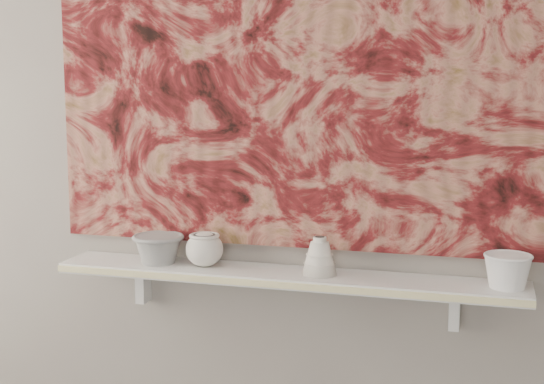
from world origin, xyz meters
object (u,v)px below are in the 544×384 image
(shelf, at_px, (285,277))
(bell_vessel, at_px, (320,256))
(bowl_white, at_px, (508,271))
(bowl_grey, at_px, (158,248))
(cup_cream, at_px, (204,249))
(painting, at_px, (292,63))

(shelf, relative_size, bell_vessel, 12.47)
(bowl_white, bearing_deg, bell_vessel, 180.00)
(shelf, distance_m, bowl_grey, 0.41)
(shelf, bearing_deg, cup_cream, 180.00)
(cup_cream, bearing_deg, painting, 17.70)
(bowl_white, bearing_deg, shelf, 180.00)
(bowl_grey, xyz_separation_m, bowl_white, (1.03, 0.00, 0.00))
(shelf, bearing_deg, bowl_grey, 180.00)
(painting, bearing_deg, bowl_white, -7.30)
(bowl_grey, bearing_deg, cup_cream, 0.00)
(bell_vessel, bearing_deg, cup_cream, 180.00)
(bell_vessel, bearing_deg, bowl_grey, 180.00)
(shelf, xyz_separation_m, bowl_white, (0.63, 0.00, 0.06))
(cup_cream, relative_size, bowl_white, 0.87)
(shelf, distance_m, painting, 0.63)
(painting, distance_m, bowl_grey, 0.70)
(cup_cream, bearing_deg, shelf, 0.00)
(painting, relative_size, cup_cream, 13.11)
(shelf, height_order, painting, painting)
(painting, xyz_separation_m, bowl_grey, (-0.40, -0.08, -0.56))
(shelf, bearing_deg, bell_vessel, 0.00)
(shelf, bearing_deg, bowl_white, 0.00)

